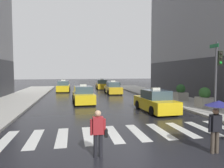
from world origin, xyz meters
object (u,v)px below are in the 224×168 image
object	(u,v)px
taxi_second	(83,96)
planter_near_corner	(205,98)
traffic_light_pole	(217,68)
taxi_third	(113,88)
taxi_fifth	(102,85)
planter_mid_block	(181,93)
taxi_fourth	(63,87)
pedestrian_with_umbrella	(218,112)
pedestrian_with_handbag	(98,131)
taxi_lead	(155,102)

from	to	relation	value
taxi_second	planter_near_corner	xyz separation A→B (m)	(9.38, -4.99, 0.15)
traffic_light_pole	taxi_third	world-z (taller)	traffic_light_pole
planter_near_corner	taxi_second	bearing A→B (deg)	151.97
taxi_third	taxi_fifth	distance (m)	7.75
taxi_fifth	planter_near_corner	distance (m)	21.07
planter_mid_block	taxi_fifth	bearing A→B (deg)	108.68
taxi_second	planter_mid_block	bearing A→B (deg)	-6.18
taxi_fourth	taxi_third	bearing A→B (deg)	-32.28
taxi_third	traffic_light_pole	bearing A→B (deg)	-75.34
taxi_second	pedestrian_with_umbrella	size ratio (longest dim) A/B	2.37
taxi_fourth	pedestrian_with_handbag	distance (m)	24.42
taxi_third	taxi_fifth	size ratio (longest dim) A/B	1.00
taxi_second	planter_mid_block	distance (m)	9.64
taxi_fourth	planter_near_corner	bearing A→B (deg)	-55.25
taxi_lead	taxi_second	distance (m)	7.25
planter_mid_block	planter_near_corner	bearing A→B (deg)	-92.85
traffic_light_pole	taxi_fifth	size ratio (longest dim) A/B	1.05
taxi_fourth	pedestrian_with_umbrella	xyz separation A→B (m)	(6.55, -24.80, 0.79)
pedestrian_with_handbag	taxi_fifth	bearing A→B (deg)	81.50
pedestrian_with_umbrella	planter_mid_block	world-z (taller)	pedestrian_with_umbrella
taxi_third	planter_near_corner	xyz separation A→B (m)	(4.94, -12.63, 0.15)
planter_mid_block	taxi_lead	bearing A→B (deg)	-137.43
taxi_second	pedestrian_with_umbrella	bearing A→B (deg)	-72.00
traffic_light_pole	taxi_second	size ratio (longest dim) A/B	1.04
taxi_fifth	pedestrian_with_handbag	xyz separation A→B (m)	(-4.15, -27.75, 0.21)
taxi_fourth	taxi_fifth	world-z (taller)	same
taxi_lead	pedestrian_with_umbrella	world-z (taller)	pedestrian_with_umbrella
traffic_light_pole	planter_mid_block	xyz separation A→B (m)	(1.17, 6.50, -2.38)
taxi_fifth	pedestrian_with_handbag	size ratio (longest dim) A/B	2.78
taxi_fifth	planter_mid_block	world-z (taller)	taxi_fifth
traffic_light_pole	planter_mid_block	bearing A→B (deg)	79.83
planter_near_corner	planter_mid_block	xyz separation A→B (m)	(0.20, 3.96, 0.00)
taxi_fourth	pedestrian_with_handbag	size ratio (longest dim) A/B	2.77
pedestrian_with_umbrella	pedestrian_with_handbag	distance (m)	4.36
pedestrian_with_handbag	planter_mid_block	bearing A→B (deg)	49.46
taxi_second	taxi_fourth	size ratio (longest dim) A/B	1.01
taxi_lead	planter_near_corner	bearing A→B (deg)	1.98
planter_near_corner	planter_mid_block	world-z (taller)	same
taxi_third	pedestrian_with_umbrella	size ratio (longest dim) A/B	2.35
planter_near_corner	planter_mid_block	size ratio (longest dim) A/B	1.00
taxi_lead	taxi_fifth	world-z (taller)	same
taxi_fifth	taxi_lead	bearing A→B (deg)	-86.98
taxi_third	taxi_fourth	distance (m)	8.06
planter_mid_block	traffic_light_pole	bearing A→B (deg)	-100.17
taxi_lead	pedestrian_with_handbag	world-z (taller)	taxi_lead
traffic_light_pole	planter_near_corner	distance (m)	3.62
pedestrian_with_umbrella	planter_near_corner	size ratio (longest dim) A/B	1.21
taxi_third	pedestrian_with_handbag	size ratio (longest dim) A/B	2.76
pedestrian_with_handbag	traffic_light_pole	bearing A→B (deg)	29.57
taxi_second	pedestrian_with_umbrella	distance (m)	13.54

